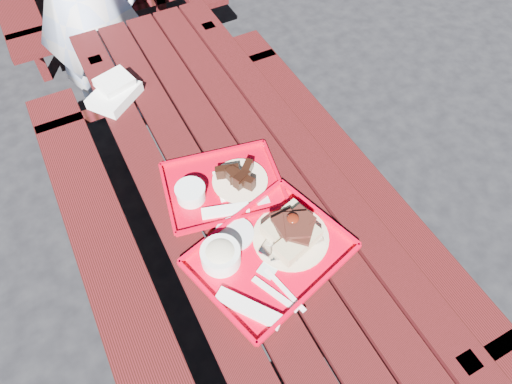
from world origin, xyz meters
TOP-DOWN VIEW (x-y plane):
  - ground at (0.00, 0.00)m, footprint 60.00×60.00m
  - picnic_table_near at (-0.00, 0.00)m, footprint 1.41×2.40m
  - near_tray at (-0.07, -0.35)m, footprint 0.59×0.52m
  - far_tray at (-0.09, -0.03)m, footprint 0.49×0.42m
  - white_cloth at (-0.29, 0.65)m, footprint 0.26×0.25m

SIDE VIEW (x-z plane):
  - ground at x=0.00m, z-range 0.00..0.00m
  - picnic_table_near at x=0.00m, z-range 0.19..0.94m
  - far_tray at x=-0.09m, z-range 0.74..0.81m
  - white_cloth at x=-0.29m, z-range 0.74..0.83m
  - near_tray at x=-0.07m, z-range 0.71..0.87m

